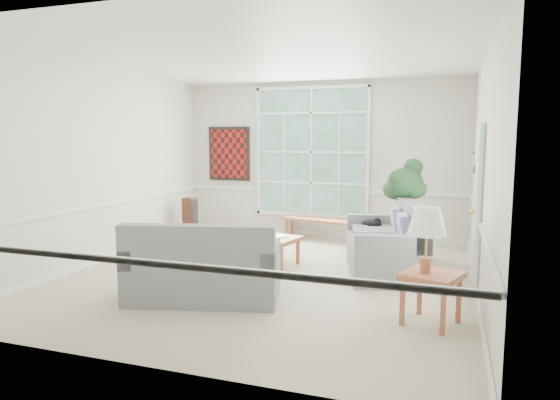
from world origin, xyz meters
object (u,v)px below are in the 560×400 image
at_px(loveseat_right, 384,237).
at_px(end_table, 408,241).
at_px(coffee_table, 262,249).
at_px(loveseat_front, 204,259).
at_px(side_table, 431,299).

height_order(loveseat_right, end_table, loveseat_right).
relative_size(loveseat_right, coffee_table, 1.62).
bearing_deg(loveseat_front, end_table, 38.11).
bearing_deg(side_table, loveseat_front, -179.80).
xyz_separation_m(loveseat_right, loveseat_front, (-1.88, -1.92, -0.03)).
xyz_separation_m(loveseat_right, coffee_table, (-1.85, -0.08, -0.29)).
relative_size(loveseat_front, end_table, 3.07).
xyz_separation_m(coffee_table, end_table, (2.12, 0.99, 0.07)).
height_order(loveseat_right, coffee_table, loveseat_right).
xyz_separation_m(loveseat_right, side_table, (0.73, -1.92, -0.23)).
xyz_separation_m(loveseat_front, side_table, (2.61, 0.01, -0.21)).
distance_m(loveseat_right, side_table, 2.06).
bearing_deg(loveseat_right, loveseat_front, -148.72).
bearing_deg(end_table, side_table, -80.81).
bearing_deg(coffee_table, loveseat_front, -77.42).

